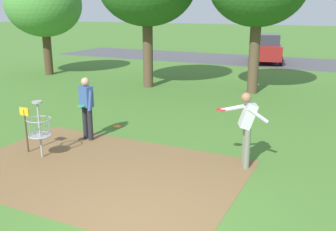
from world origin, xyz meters
TOP-DOWN VIEW (x-y plane):
  - dirt_tee_pad at (-1.93, 1.80)m, footprint 6.20×4.13m
  - disc_golf_basket at (-3.70, 1.84)m, footprint 0.98×0.58m
  - player_foreground_watching at (-3.44, 3.39)m, footprint 0.50×0.44m
  - player_throwing at (0.90, 3.43)m, footprint 1.17×0.48m
  - frisbee_mid_grass at (-3.35, 4.68)m, footprint 0.26×0.26m
  - tree_mid_left at (-11.92, 11.13)m, footprint 3.91×3.91m
  - parking_lot_strip at (0.00, 21.59)m, footprint 36.00×6.00m
  - parked_car_leftmost at (-2.40, 21.01)m, footprint 2.81×4.52m

SIDE VIEW (x-z plane):
  - parking_lot_strip at x=0.00m, z-range 0.00..0.01m
  - dirt_tee_pad at x=-1.93m, z-range 0.00..0.01m
  - frisbee_mid_grass at x=-3.35m, z-range 0.00..0.02m
  - disc_golf_basket at x=-3.70m, z-range 0.06..1.45m
  - parked_car_leftmost at x=-2.40m, z-range 0.00..1.84m
  - player_foreground_watching at x=-3.44m, z-range 0.11..1.82m
  - player_throwing at x=0.90m, z-range 0.13..1.84m
  - tree_mid_left at x=-11.92m, z-range 0.98..6.30m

